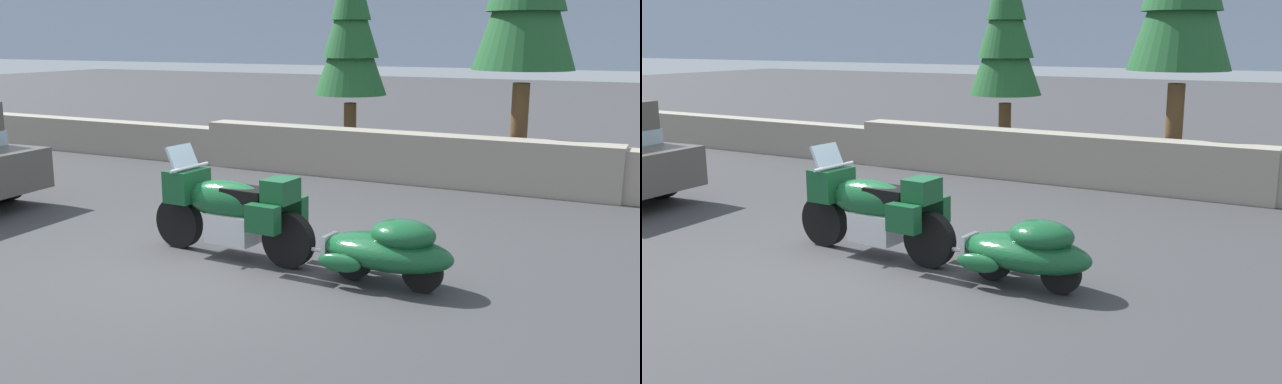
# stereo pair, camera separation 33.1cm
# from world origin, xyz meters

# --- Properties ---
(ground_plane) EXTENTS (80.00, 80.00, 0.00)m
(ground_plane) POSITION_xyz_m (0.00, 0.00, 0.00)
(ground_plane) COLOR #38383A
(stone_guard_wall) EXTENTS (24.00, 0.59, 0.92)m
(stone_guard_wall) POSITION_xyz_m (0.43, 5.72, 0.43)
(stone_guard_wall) COLOR gray
(stone_guard_wall) RESTS_ON ground
(touring_motorcycle) EXTENTS (2.31, 0.81, 1.33)m
(touring_motorcycle) POSITION_xyz_m (-0.06, 0.36, 0.62)
(touring_motorcycle) COLOR black
(touring_motorcycle) RESTS_ON ground
(car_shaped_trailer) EXTENTS (2.22, 0.81, 0.76)m
(car_shaped_trailer) POSITION_xyz_m (2.04, 0.24, 0.41)
(car_shaped_trailer) COLOR black
(car_shaped_trailer) RESTS_ON ground
(pine_tree_secondary) EXTENTS (1.50, 1.50, 4.54)m
(pine_tree_secondary) POSITION_xyz_m (-1.43, 6.85, 2.84)
(pine_tree_secondary) COLOR brown
(pine_tree_secondary) RESTS_ON ground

